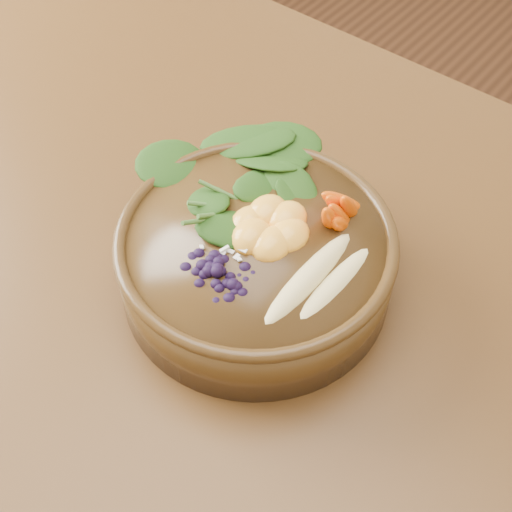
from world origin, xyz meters
TOP-DOWN VIEW (x-y plane):
  - ground at (0.00, 0.00)m, footprint 4.00×4.00m
  - dining_table at (0.00, 0.00)m, footprint 1.60×0.90m
  - stoneware_bowl at (0.20, -0.03)m, footprint 0.32×0.32m
  - kale_heap at (0.16, 0.03)m, footprint 0.21×0.19m
  - carrot_cluster at (0.26, 0.05)m, footprint 0.07×0.07m
  - banana_halves at (0.29, -0.03)m, footprint 0.06×0.17m
  - mandarin_cluster at (0.21, -0.01)m, footprint 0.09×0.10m
  - blueberry_pile at (0.20, -0.10)m, footprint 0.15×0.11m
  - coconut_flakes at (0.21, -0.05)m, footprint 0.10×0.08m

SIDE VIEW (x-z plane):
  - ground at x=0.00m, z-range 0.00..0.00m
  - dining_table at x=0.00m, z-range 0.28..1.03m
  - stoneware_bowl at x=0.20m, z-range 0.75..0.83m
  - coconut_flakes at x=0.21m, z-range 0.83..0.84m
  - banana_halves at x=0.29m, z-range 0.83..0.86m
  - mandarin_cluster at x=0.21m, z-range 0.83..0.87m
  - blueberry_pile at x=0.20m, z-range 0.83..0.87m
  - kale_heap at x=0.16m, z-range 0.83..0.88m
  - carrot_cluster at x=0.26m, z-range 0.83..0.92m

